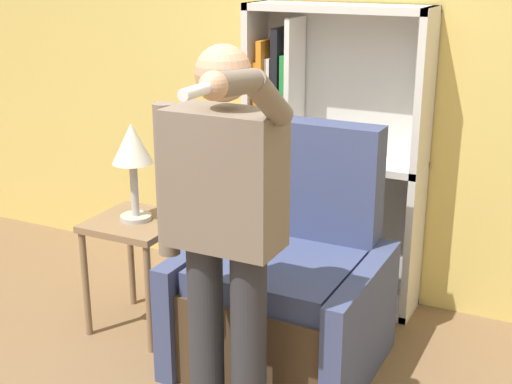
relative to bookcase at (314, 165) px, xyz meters
The scene contains 6 objects.
wall_back 0.63m from the bookcase, 52.49° to the left, with size 8.00×0.06×2.80m.
bookcase is the anchor object (origin of this frame).
armchair 0.88m from the bookcase, 77.43° to the right, with size 0.94×0.85×1.18m.
person_standing 1.43m from the bookcase, 82.60° to the right, with size 0.60×0.78×1.65m.
side_table 1.10m from the bookcase, 129.64° to the right, with size 0.46×0.46×0.63m.
table_lamp 1.08m from the bookcase, 129.64° to the right, with size 0.21×0.21×0.52m.
Camera 1 is at (1.34, -1.83, 1.95)m, focal length 50.00 mm.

